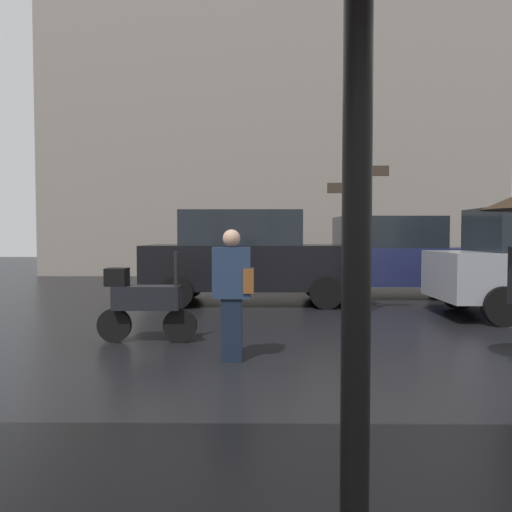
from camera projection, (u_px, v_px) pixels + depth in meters
The scene contains 7 objects.
ground_plane at pixel (328, 491), 2.81m from camera, with size 60.00×60.00×0.00m, color black.
pedestrian_with_bag at pixel (233, 287), 5.67m from camera, with size 0.47×0.24×1.52m.
parked_scooter at pixel (144, 302), 6.69m from camera, with size 1.36×0.32×1.23m.
parked_car_left at pixel (393, 256), 11.65m from camera, with size 4.29×1.89×1.89m.
parked_car_right at pixel (249, 256), 10.56m from camera, with size 4.53×1.93×1.97m.
street_signpost at pixel (357, 220), 8.72m from camera, with size 1.08×0.08×2.84m.
building_block at pixel (272, 76), 18.48m from camera, with size 16.69×2.80×14.86m, color gray.
Camera 1 is at (-0.38, -2.75, 1.46)m, focal length 34.61 mm.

